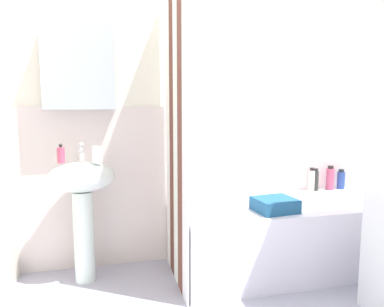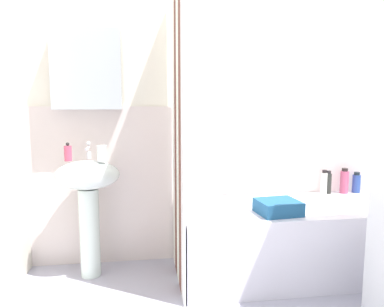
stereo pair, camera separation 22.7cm
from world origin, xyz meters
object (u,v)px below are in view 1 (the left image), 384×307
Objects in this scene: soap_dispenser at (61,155)px; toothbrush_cup at (97,155)px; lotion_bottle at (341,180)px; shampoo_bottle at (330,178)px; sink at (82,195)px; bathtub at (283,236)px; body_wash_bottle at (316,180)px; conditioner_bottle at (312,180)px; towel_folded at (275,205)px.

soap_dispenser is 1.18× the size of toothbrush_cup.
shampoo_bottle is (-0.11, -0.01, 0.02)m from lotion_bottle.
sink is 0.53× the size of bathtub.
body_wash_bottle is 0.97× the size of conditioner_bottle.
toothbrush_cup reaches higher than shampoo_bottle.
conditioner_bottle is at bearing 175.10° from body_wash_bottle.
towel_folded is (1.38, -0.35, -0.34)m from soap_dispenser.
shampoo_bottle is 1.05× the size of conditioner_bottle.
towel_folded is at bearing -150.78° from lotion_bottle.
sink is at bearing -176.01° from body_wash_bottle.
body_wash_bottle is (1.85, 0.13, -0.02)m from sink.
conditioner_bottle is (-0.04, 0.00, 0.00)m from body_wash_bottle.
towel_folded is (1.14, -0.30, -0.34)m from toothbrush_cup.
shampoo_bottle is at bearing 5.02° from toothbrush_cup.
towel_folded is (-0.74, -0.47, -0.05)m from shampoo_bottle.
towel_folded is at bearing -147.66° from shampoo_bottle.
soap_dispenser is 0.66× the size of conditioner_bottle.
sink reaches higher than lotion_bottle.
soap_dispenser is at bearing 175.93° from sink.
toothbrush_cup is 1.75m from conditioner_bottle.
body_wash_bottle is at bearing 3.48° from soap_dispenser.
toothbrush_cup is 1.91m from shampoo_bottle.
lotion_bottle is 0.25m from body_wash_bottle.
body_wash_bottle is at bearing -4.90° from conditioner_bottle.
bathtub is 0.38m from towel_folded.
sink reaches higher than conditioner_bottle.
toothbrush_cup is at bearing -175.04° from lotion_bottle.
shampoo_bottle is at bearing -1.72° from conditioner_bottle.
toothbrush_cup reaches higher than towel_folded.
body_wash_bottle is (-0.25, -0.01, 0.01)m from lotion_bottle.
sink is at bearing -4.07° from soap_dispenser.
soap_dispenser is 1.67m from bathtub.
sink is 1.30m from towel_folded.
bathtub is at bearing 47.64° from towel_folded.
sink is 3.16× the size of towel_folded.
conditioner_bottle reaches higher than lotion_bottle.
bathtub is at bearing -144.08° from conditioner_bottle.
body_wash_bottle is at bearing 5.48° from toothbrush_cup.
sink is at bearing 160.28° from toothbrush_cup.
bathtub is (1.31, -0.12, -0.63)m from toothbrush_cup.
conditioner_bottle is at bearing 5.69° from toothbrush_cup.
toothbrush_cup is 0.07× the size of bathtub.
toothbrush_cup reaches higher than sink.
towel_folded is (-0.85, -0.48, -0.03)m from lotion_bottle.
lotion_bottle is at bearing 23.28° from bathtub.
towel_folded is at bearing -15.21° from sink.
sink is 1.47m from bathtub.
sink is at bearing -176.34° from shampoo_bottle.
toothbrush_cup is at bearing -174.98° from shampoo_bottle.
shampoo_bottle reaches higher than body_wash_bottle.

